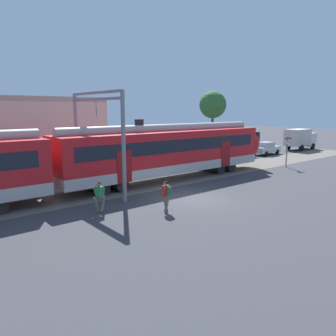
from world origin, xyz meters
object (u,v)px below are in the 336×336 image
at_px(parked_car_black, 239,151).
at_px(parked_car_silver, 266,148).
at_px(commuter_train, 61,162).
at_px(pedestrian_red, 166,193).
at_px(crossing_signal, 287,146).
at_px(pedestrian_green, 100,194).
at_px(box_truck, 300,138).

bearing_deg(parked_car_black, parked_car_silver, -4.09).
xyz_separation_m(commuter_train, pedestrian_red, (3.23, -6.21, -1.26)).
bearing_deg(parked_car_black, commuter_train, -169.94).
xyz_separation_m(parked_car_silver, crossing_signal, (-6.16, -6.40, 1.23)).
distance_m(parked_car_black, crossing_signal, 6.99).
distance_m(parked_car_black, parked_car_silver, 4.81).
relative_size(commuter_train, parked_car_black, 9.50).
xyz_separation_m(pedestrian_green, pedestrian_red, (2.83, -2.11, 0.00)).
xyz_separation_m(parked_car_black, parked_car_silver, (4.80, -0.34, 0.00)).
bearing_deg(box_truck, crossing_signal, -155.55).
bearing_deg(box_truck, commuter_train, -174.13).
bearing_deg(parked_car_silver, commuter_train, -172.43).
height_order(pedestrian_red, parked_car_silver, pedestrian_red).
distance_m(pedestrian_red, parked_car_silver, 25.58).
bearing_deg(parked_car_black, pedestrian_green, -159.70).
bearing_deg(pedestrian_green, box_truck, 12.58).
relative_size(parked_car_silver, crossing_signal, 1.35).
xyz_separation_m(commuter_train, parked_car_silver, (26.86, 3.57, -1.47)).
xyz_separation_m(parked_car_black, box_truck, (12.73, -0.34, 0.79)).
bearing_deg(box_truck, parked_car_silver, -179.97).
height_order(pedestrian_green, box_truck, box_truck).
relative_size(pedestrian_red, crossing_signal, 0.56).
bearing_deg(commuter_train, pedestrian_red, -62.54).
bearing_deg(pedestrian_green, pedestrian_red, -36.65).
bearing_deg(parked_car_silver, crossing_signal, -133.91).
bearing_deg(pedestrian_green, commuter_train, 95.49).
distance_m(pedestrian_red, box_truck, 33.05).
relative_size(parked_car_black, parked_car_silver, 0.99).
distance_m(commuter_train, box_truck, 34.98).
height_order(parked_car_black, parked_car_silver, same).
bearing_deg(parked_car_silver, parked_car_black, 175.91).
height_order(commuter_train, pedestrian_green, commuter_train).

